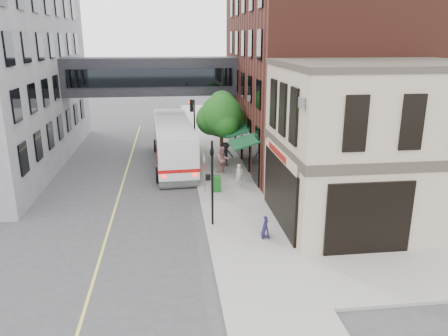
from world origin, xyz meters
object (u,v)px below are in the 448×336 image
object	(u,v)px
newspaper_box	(217,184)
sandwich_board	(266,228)
bus	(173,141)
pedestrian_c	(226,154)
pedestrian_a	(239,175)
pedestrian_b	(223,160)

from	to	relation	value
newspaper_box	sandwich_board	size ratio (longest dim) A/B	1.02
bus	sandwich_board	bearing A→B (deg)	-73.28
bus	newspaper_box	distance (m)	7.79
pedestrian_c	newspaper_box	size ratio (longest dim) A/B	1.85
pedestrian_a	newspaper_box	size ratio (longest dim) A/B	1.49
bus	pedestrian_b	world-z (taller)	bus
bus	sandwich_board	xyz separation A→B (m)	(4.25, -14.13, -1.23)
pedestrian_b	newspaper_box	xyz separation A→B (m)	(-0.86, -3.90, -0.47)
bus	sandwich_board	distance (m)	14.81
pedestrian_a	pedestrian_b	distance (m)	3.10
pedestrian_b	sandwich_board	bearing A→B (deg)	-91.61
pedestrian_a	bus	bearing A→B (deg)	104.50
sandwich_board	pedestrian_b	bearing A→B (deg)	101.00
sandwich_board	bus	bearing A→B (deg)	113.53
bus	pedestrian_a	size ratio (longest dim) A/B	8.37
pedestrian_c	newspaper_box	distance (m)	5.70
pedestrian_c	sandwich_board	size ratio (longest dim) A/B	1.90
pedestrian_c	sandwich_board	bearing A→B (deg)	-98.72
newspaper_box	pedestrian_b	bearing A→B (deg)	79.59
pedestrian_a	newspaper_box	world-z (taller)	pedestrian_a
pedestrian_b	pedestrian_c	bearing A→B (deg)	69.93
newspaper_box	pedestrian_c	bearing A→B (deg)	79.04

